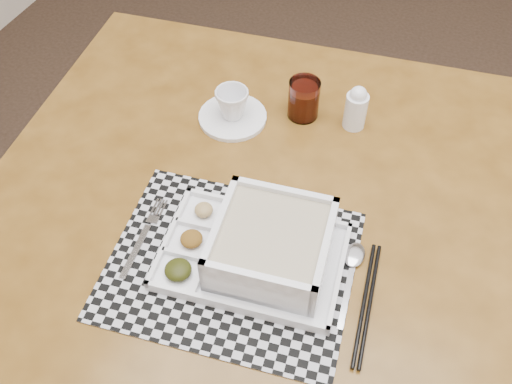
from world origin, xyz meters
TOP-DOWN VIEW (x-y plane):
  - floor at (0.00, 0.00)m, footprint 5.00×5.00m
  - dining_table at (-0.63, -0.50)m, footprint 1.21×1.21m
  - placemat at (-0.63, -0.63)m, footprint 0.47×0.40m
  - serving_tray at (-0.57, -0.60)m, footprint 0.34×0.26m
  - fork at (-0.80, -0.63)m, footprint 0.04×0.19m
  - spoon at (-0.43, -0.54)m, footprint 0.04×0.18m
  - chopsticks at (-0.38, -0.62)m, footprint 0.04×0.24m
  - saucer at (-0.77, -0.28)m, footprint 0.15×0.15m
  - cup at (-0.77, -0.28)m, footprint 0.09×0.09m
  - juice_glass at (-0.64, -0.21)m, footprint 0.07×0.07m
  - creamer_bottle at (-0.52, -0.20)m, footprint 0.05×0.05m

SIDE VIEW (x-z plane):
  - floor at x=0.00m, z-range 0.00..0.00m
  - dining_table at x=-0.63m, z-range 0.33..1.15m
  - placemat at x=-0.63m, z-range 0.82..0.82m
  - fork at x=-0.80m, z-range 0.82..0.83m
  - saucer at x=-0.77m, z-range 0.82..0.83m
  - spoon at x=-0.43m, z-range 0.82..0.83m
  - chopsticks at x=-0.38m, z-range 0.82..0.83m
  - serving_tray at x=-0.57m, z-range 0.81..0.91m
  - juice_glass at x=-0.64m, z-range 0.82..0.91m
  - cup at x=-0.77m, z-range 0.83..0.90m
  - creamer_bottle at x=-0.52m, z-range 0.82..0.92m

